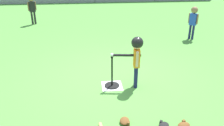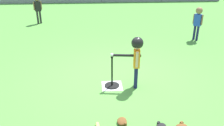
{
  "view_description": "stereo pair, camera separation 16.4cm",
  "coord_description": "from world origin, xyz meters",
  "px_view_note": "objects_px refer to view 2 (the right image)",
  "views": [
    {
      "loc": [
        -0.61,
        -4.83,
        2.51
      ],
      "look_at": [
        -0.12,
        -0.41,
        0.55
      ],
      "focal_mm": 37.26,
      "sensor_mm": 36.0,
      "label": 1
    },
    {
      "loc": [
        -0.45,
        -4.85,
        2.51
      ],
      "look_at": [
        -0.12,
        -0.41,
        0.55
      ],
      "focal_mm": 37.26,
      "sensor_mm": 36.0,
      "label": 2
    }
  ],
  "objects_px": {
    "batter_child": "(137,52)",
    "glove_outfield_drop": "(122,121)",
    "fielder_deep_left": "(38,6)",
    "baseball_on_tee": "(112,55)",
    "batting_tee": "(112,81)",
    "fielder_near_right": "(198,19)"
  },
  "relations": [
    {
      "from": "fielder_near_right",
      "to": "batting_tee",
      "type": "bearing_deg",
      "value": -135.9
    },
    {
      "from": "batter_child",
      "to": "fielder_deep_left",
      "type": "distance_m",
      "value": 6.66
    },
    {
      "from": "batting_tee",
      "to": "baseball_on_tee",
      "type": "distance_m",
      "value": 0.62
    },
    {
      "from": "baseball_on_tee",
      "to": "batter_child",
      "type": "distance_m",
      "value": 0.51
    },
    {
      "from": "batter_child",
      "to": "glove_outfield_drop",
      "type": "relative_size",
      "value": 4.46
    },
    {
      "from": "baseball_on_tee",
      "to": "fielder_deep_left",
      "type": "height_order",
      "value": "fielder_deep_left"
    },
    {
      "from": "fielder_deep_left",
      "to": "baseball_on_tee",
      "type": "bearing_deg",
      "value": -64.53
    },
    {
      "from": "baseball_on_tee",
      "to": "fielder_near_right",
      "type": "distance_m",
      "value": 4.32
    },
    {
      "from": "glove_outfield_drop",
      "to": "fielder_near_right",
      "type": "bearing_deg",
      "value": 54.74
    },
    {
      "from": "fielder_deep_left",
      "to": "fielder_near_right",
      "type": "bearing_deg",
      "value": -25.23
    },
    {
      "from": "baseball_on_tee",
      "to": "batter_child",
      "type": "bearing_deg",
      "value": -7.54
    },
    {
      "from": "batter_child",
      "to": "batting_tee",
      "type": "bearing_deg",
      "value": 172.46
    },
    {
      "from": "batter_child",
      "to": "glove_outfield_drop",
      "type": "bearing_deg",
      "value": -109.26
    },
    {
      "from": "baseball_on_tee",
      "to": "glove_outfield_drop",
      "type": "distance_m",
      "value": 1.46
    },
    {
      "from": "batting_tee",
      "to": "baseball_on_tee",
      "type": "relative_size",
      "value": 9.39
    },
    {
      "from": "baseball_on_tee",
      "to": "batter_child",
      "type": "height_order",
      "value": "batter_child"
    },
    {
      "from": "batter_child",
      "to": "glove_outfield_drop",
      "type": "height_order",
      "value": "batter_child"
    },
    {
      "from": "batter_child",
      "to": "fielder_deep_left",
      "type": "xyz_separation_m",
      "value": [
        -3.24,
        5.82,
        -0.03
      ]
    },
    {
      "from": "batting_tee",
      "to": "fielder_deep_left",
      "type": "bearing_deg",
      "value": 115.47
    },
    {
      "from": "glove_outfield_drop",
      "to": "baseball_on_tee",
      "type": "bearing_deg",
      "value": 93.33
    },
    {
      "from": "batter_child",
      "to": "fielder_deep_left",
      "type": "bearing_deg",
      "value": 119.09
    },
    {
      "from": "batter_child",
      "to": "fielder_deep_left",
      "type": "relative_size",
      "value": 0.94
    }
  ]
}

